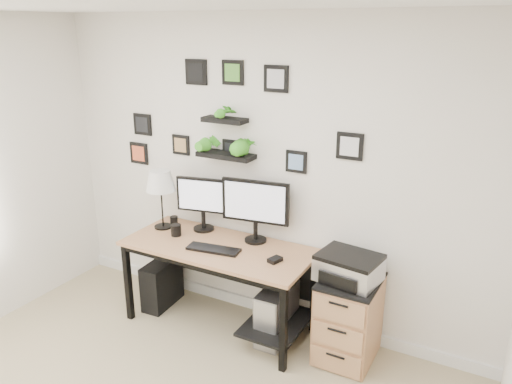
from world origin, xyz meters
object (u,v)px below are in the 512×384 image
Objects in this scene: desk at (224,258)px; monitor_left at (203,200)px; pc_tower_grey at (277,314)px; monitor_right at (255,206)px; table_lamp at (161,182)px; file_cabinet at (348,319)px; pc_tower_black at (162,283)px; printer at (349,268)px; mug at (176,230)px.

monitor_left is at bearing 150.57° from desk.
pc_tower_grey is (0.49, 0.01, -0.40)m from desk.
monitor_right reaches higher than monitor_left.
table_lamp is 1.13× the size of pc_tower_grey.
file_cabinet is at bearing -0.14° from table_lamp.
monitor_right is 1.35× the size of pc_tower_black.
printer reaches higher than pc_tower_black.
monitor_left is at bearing 25.31° from pc_tower_black.
monitor_left reaches higher than file_cabinet.
mug is (-0.47, -0.03, 0.17)m from desk.
monitor_right reaches higher than file_cabinet.
monitor_left is (-0.33, 0.19, 0.41)m from desk.
mug is at bearing -23.44° from table_lamp.
monitor_right is 1.24m from pc_tower_black.
table_lamp is at bearing 156.56° from mug.
monitor_right reaches higher than desk.
pc_tower_black is 1.17m from pc_tower_grey.
mug is 0.62m from pc_tower_black.
pc_tower_grey is at bearing 2.68° from mug.
desk is 15.89× the size of mug.
mug is 0.15× the size of file_cabinet.
monitor_right is (0.20, 0.19, 0.44)m from desk.
mug is at bearing -176.79° from printer.
table_lamp is 1.51m from pc_tower_grey.
pc_tower_black is at bearing -167.53° from monitor_right.
desk is 0.52m from monitor_right.
table_lamp is 1.09× the size of printer.
pc_tower_grey is 0.96× the size of printer.
mug is at bearing -9.80° from pc_tower_black.
monitor_left is at bearing 19.40° from table_lamp.
monitor_right reaches higher than printer.
table_lamp reaches higher than printer.
monitor_right is 1.23× the size of pc_tower_grey.
file_cabinet is 0.44m from printer.
monitor_left reaches higher than pc_tower_black.
monitor_right is 0.92m from printer.
desk is at bearing -5.21° from table_lamp.
monitor_right is 5.75× the size of mug.
monitor_left is 0.99× the size of printer.
monitor_right is at bearing 171.34° from printer.
pc_tower_black is (-0.88, -0.19, -0.86)m from monitor_right.
table_lamp is at bearing -160.60° from monitor_left.
table_lamp reaches higher than pc_tower_grey.
monitor_right reaches higher than pc_tower_grey.
monitor_left reaches higher than desk.
mug is at bearing -122.21° from monitor_left.
monitor_right is 1.16m from file_cabinet.
desk is at bearing -136.42° from monitor_right.
table_lamp is at bearing 174.79° from desk.
printer is (-0.02, -0.00, 0.44)m from file_cabinet.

